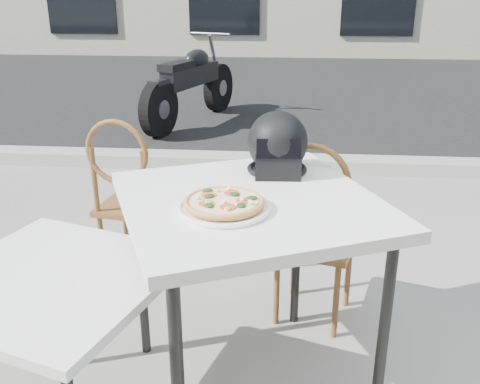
# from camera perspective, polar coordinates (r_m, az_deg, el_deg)

# --- Properties ---
(street_asphalt) EXTENTS (30.00, 8.00, 0.00)m
(street_asphalt) POSITION_cam_1_polar(r_m,az_deg,el_deg) (8.76, 6.58, 10.82)
(street_asphalt) COLOR black
(street_asphalt) RESTS_ON ground
(curb) EXTENTS (30.00, 0.25, 0.12)m
(curb) POSITION_cam_1_polar(r_m,az_deg,el_deg) (4.86, 7.46, 3.02)
(curb) COLOR #9E9C94
(curb) RESTS_ON ground
(cafe_table_main) EXTENTS (1.17, 1.17, 0.85)m
(cafe_table_main) POSITION_cam_1_polar(r_m,az_deg,el_deg) (1.96, 1.09, -2.70)
(cafe_table_main) COLOR white
(cafe_table_main) RESTS_ON ground
(plate) EXTENTS (0.39, 0.39, 0.02)m
(plate) POSITION_cam_1_polar(r_m,az_deg,el_deg) (1.82, -1.71, -1.70)
(plate) COLOR white
(plate) RESTS_ON cafe_table_main
(pizza) EXTENTS (0.33, 0.33, 0.03)m
(pizza) POSITION_cam_1_polar(r_m,az_deg,el_deg) (1.81, -1.71, -1.06)
(pizza) COLOR #D4904D
(pizza) RESTS_ON plate
(helmet) EXTENTS (0.26, 0.27, 0.25)m
(helmet) POSITION_cam_1_polar(r_m,az_deg,el_deg) (2.16, 4.03, 4.91)
(helmet) COLOR black
(helmet) RESTS_ON cafe_table_main
(cafe_chair_main) EXTENTS (0.45, 0.45, 0.95)m
(cafe_chair_main) POSITION_cam_1_polar(r_m,az_deg,el_deg) (2.50, 7.83, -3.51)
(cafe_chair_main) COLOR brown
(cafe_chair_main) RESTS_ON ground
(cafe_table_side) EXTENTS (0.90, 0.90, 0.68)m
(cafe_table_side) POSITION_cam_1_polar(r_m,az_deg,el_deg) (1.90, -19.31, -10.01)
(cafe_table_side) COLOR white
(cafe_table_side) RESTS_ON ground
(cafe_chair_side) EXTENTS (0.41, 0.41, 0.94)m
(cafe_chair_side) POSITION_cam_1_polar(r_m,az_deg,el_deg) (2.97, -11.91, 0.18)
(cafe_chair_side) COLOR brown
(cafe_chair_side) RESTS_ON ground
(motorcycle) EXTENTS (0.83, 1.97, 1.02)m
(motorcycle) POSITION_cam_1_polar(r_m,az_deg,el_deg) (6.50, -5.21, 11.25)
(motorcycle) COLOR black
(motorcycle) RESTS_ON street_asphalt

